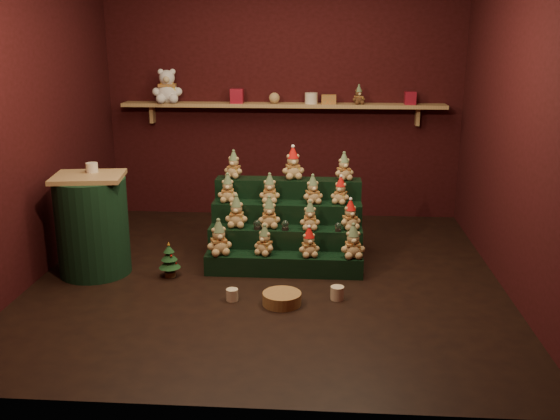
# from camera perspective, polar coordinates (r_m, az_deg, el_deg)

# --- Properties ---
(ground) EXTENTS (4.00, 4.00, 0.00)m
(ground) POSITION_cam_1_polar(r_m,az_deg,el_deg) (5.53, -1.08, -6.14)
(ground) COLOR black
(ground) RESTS_ON ground
(back_wall) EXTENTS (4.00, 0.10, 2.80)m
(back_wall) POSITION_cam_1_polar(r_m,az_deg,el_deg) (7.20, 0.34, 10.51)
(back_wall) COLOR black
(back_wall) RESTS_ON ground
(front_wall) EXTENTS (4.00, 0.10, 2.80)m
(front_wall) POSITION_cam_1_polar(r_m,az_deg,el_deg) (3.16, -4.53, 3.57)
(front_wall) COLOR black
(front_wall) RESTS_ON ground
(left_wall) EXTENTS (0.10, 4.00, 2.80)m
(left_wall) POSITION_cam_1_polar(r_m,az_deg,el_deg) (5.73, -22.25, 7.97)
(left_wall) COLOR black
(left_wall) RESTS_ON ground
(right_wall) EXTENTS (0.10, 4.00, 2.80)m
(right_wall) POSITION_cam_1_polar(r_m,az_deg,el_deg) (5.39, 21.33, 7.63)
(right_wall) COLOR black
(right_wall) RESTS_ON ground
(back_shelf) EXTENTS (3.60, 0.26, 0.24)m
(back_shelf) POSITION_cam_1_polar(r_m,az_deg,el_deg) (7.04, 0.24, 9.52)
(back_shelf) COLOR tan
(back_shelf) RESTS_ON ground
(riser_tier_front) EXTENTS (1.40, 0.22, 0.18)m
(riser_tier_front) POSITION_cam_1_polar(r_m,az_deg,el_deg) (5.56, 0.35, -4.99)
(riser_tier_front) COLOR black
(riser_tier_front) RESTS_ON ground
(riser_tier_midfront) EXTENTS (1.40, 0.22, 0.36)m
(riser_tier_midfront) POSITION_cam_1_polar(r_m,az_deg,el_deg) (5.74, 0.49, -3.37)
(riser_tier_midfront) COLOR black
(riser_tier_midfront) RESTS_ON ground
(riser_tier_midback) EXTENTS (1.40, 0.22, 0.54)m
(riser_tier_midback) POSITION_cam_1_polar(r_m,az_deg,el_deg) (5.92, 0.63, -1.85)
(riser_tier_midback) COLOR black
(riser_tier_midback) RESTS_ON ground
(riser_tier_back) EXTENTS (1.40, 0.22, 0.72)m
(riser_tier_back) POSITION_cam_1_polar(r_m,az_deg,el_deg) (6.10, 0.75, -0.42)
(riser_tier_back) COLOR black
(riser_tier_back) RESTS_ON ground
(teddy_0) EXTENTS (0.28, 0.27, 0.31)m
(teddy_0) POSITION_cam_1_polar(r_m,az_deg,el_deg) (5.53, -5.62, -2.50)
(teddy_0) COLOR tan
(teddy_0) RESTS_ON riser_tier_front
(teddy_1) EXTENTS (0.24, 0.24, 0.26)m
(teddy_1) POSITION_cam_1_polar(r_m,az_deg,el_deg) (5.51, -1.41, -2.77)
(teddy_1) COLOR tan
(teddy_1) RESTS_ON riser_tier_front
(teddy_2) EXTENTS (0.23, 0.21, 0.26)m
(teddy_2) POSITION_cam_1_polar(r_m,az_deg,el_deg) (5.47, 2.66, -2.95)
(teddy_2) COLOR tan
(teddy_2) RESTS_ON riser_tier_front
(teddy_3) EXTENTS (0.23, 0.21, 0.30)m
(teddy_3) POSITION_cam_1_polar(r_m,az_deg,el_deg) (5.46, 6.69, -2.85)
(teddy_3) COLOR tan
(teddy_3) RESTS_ON riser_tier_front
(teddy_4) EXTENTS (0.21, 0.19, 0.29)m
(teddy_4) POSITION_cam_1_polar(r_m,az_deg,el_deg) (5.70, -4.00, -0.13)
(teddy_4) COLOR tan
(teddy_4) RESTS_ON riser_tier_midfront
(teddy_5) EXTENTS (0.23, 0.21, 0.28)m
(teddy_5) POSITION_cam_1_polar(r_m,az_deg,el_deg) (5.66, -1.00, -0.23)
(teddy_5) COLOR tan
(teddy_5) RESTS_ON riser_tier_midfront
(teddy_6) EXTENTS (0.19, 0.17, 0.26)m
(teddy_6) POSITION_cam_1_polar(r_m,az_deg,el_deg) (5.62, 2.76, -0.51)
(teddy_6) COLOR tan
(teddy_6) RESTS_ON riser_tier_midfront
(teddy_7) EXTENTS (0.24, 0.24, 0.27)m
(teddy_7) POSITION_cam_1_polar(r_m,az_deg,el_deg) (5.66, 6.44, -0.43)
(teddy_7) COLOR tan
(teddy_7) RESTS_ON riser_tier_midfront
(teddy_8) EXTENTS (0.20, 0.18, 0.26)m
(teddy_8) POSITION_cam_1_polar(r_m,az_deg,el_deg) (5.87, -4.80, 2.01)
(teddy_8) COLOR tan
(teddy_8) RESTS_ON riser_tier_midback
(teddy_9) EXTENTS (0.20, 0.18, 0.27)m
(teddy_9) POSITION_cam_1_polar(r_m,az_deg,el_deg) (5.82, -0.95, 1.98)
(teddy_9) COLOR tan
(teddy_9) RESTS_ON riser_tier_midback
(teddy_10) EXTENTS (0.24, 0.23, 0.26)m
(teddy_10) POSITION_cam_1_polar(r_m,az_deg,el_deg) (5.80, 3.00, 1.88)
(teddy_10) COLOR tan
(teddy_10) RESTS_ON riser_tier_midback
(teddy_11) EXTENTS (0.22, 0.21, 0.25)m
(teddy_11) POSITION_cam_1_polar(r_m,az_deg,el_deg) (5.82, 5.57, 1.79)
(teddy_11) COLOR tan
(teddy_11) RESTS_ON riser_tier_midback
(teddy_12) EXTENTS (0.22, 0.21, 0.26)m
(teddy_12) POSITION_cam_1_polar(r_m,az_deg,el_deg) (6.05, -4.25, 4.17)
(teddy_12) COLOR tan
(teddy_12) RESTS_ON riser_tier_back
(teddy_13) EXTENTS (0.26, 0.24, 0.30)m
(teddy_13) POSITION_cam_1_polar(r_m,az_deg,el_deg) (5.99, 1.19, 4.30)
(teddy_13) COLOR tan
(teddy_13) RESTS_ON riser_tier_back
(teddy_14) EXTENTS (0.24, 0.23, 0.26)m
(teddy_14) POSITION_cam_1_polar(r_m,az_deg,el_deg) (5.97, 5.86, 3.98)
(teddy_14) COLOR tan
(teddy_14) RESTS_ON riser_tier_back
(snow_globe_a) EXTENTS (0.07, 0.07, 0.09)m
(snow_globe_a) POSITION_cam_1_polar(r_m,az_deg,el_deg) (5.63, -2.10, -1.34)
(snow_globe_a) COLOR black
(snow_globe_a) RESTS_ON riser_tier_midfront
(snow_globe_b) EXTENTS (0.07, 0.07, 0.09)m
(snow_globe_b) POSITION_cam_1_polar(r_m,az_deg,el_deg) (5.61, 0.48, -1.40)
(snow_globe_b) COLOR black
(snow_globe_b) RESTS_ON riser_tier_midfront
(snow_globe_c) EXTENTS (0.06, 0.06, 0.08)m
(snow_globe_c) POSITION_cam_1_polar(r_m,az_deg,el_deg) (5.61, 5.34, -1.54)
(snow_globe_c) COLOR black
(snow_globe_c) RESTS_ON riser_tier_midfront
(side_table) EXTENTS (0.65, 0.63, 0.90)m
(side_table) POSITION_cam_1_polar(r_m,az_deg,el_deg) (5.73, -16.78, -1.33)
(side_table) COLOR tan
(side_table) RESTS_ON ground
(table_ornament) EXTENTS (0.10, 0.10, 0.08)m
(table_ornament) POSITION_cam_1_polar(r_m,az_deg,el_deg) (5.70, -16.82, 3.74)
(table_ornament) COLOR beige
(table_ornament) RESTS_ON side_table
(mini_christmas_tree) EXTENTS (0.19, 0.19, 0.32)m
(mini_christmas_tree) POSITION_cam_1_polar(r_m,az_deg,el_deg) (5.57, -10.08, -4.50)
(mini_christmas_tree) COLOR #4B311B
(mini_christmas_tree) RESTS_ON ground
(mug_left) EXTENTS (0.10, 0.10, 0.10)m
(mug_left) POSITION_cam_1_polar(r_m,az_deg,el_deg) (5.06, -4.39, -7.73)
(mug_left) COLOR beige
(mug_left) RESTS_ON ground
(mug_right) EXTENTS (0.11, 0.11, 0.11)m
(mug_right) POSITION_cam_1_polar(r_m,az_deg,el_deg) (5.08, 5.26, -7.57)
(mug_right) COLOR beige
(mug_right) RESTS_ON ground
(wicker_basket) EXTENTS (0.33, 0.33, 0.10)m
(wicker_basket) POSITION_cam_1_polar(r_m,az_deg,el_deg) (4.98, 0.17, -8.10)
(wicker_basket) COLOR olive
(wicker_basket) RESTS_ON ground
(white_bear) EXTENTS (0.38, 0.35, 0.47)m
(white_bear) POSITION_cam_1_polar(r_m,az_deg,el_deg) (7.18, -10.29, 11.48)
(white_bear) COLOR white
(white_bear) RESTS_ON back_shelf
(brown_bear) EXTENTS (0.18, 0.17, 0.20)m
(brown_bear) POSITION_cam_1_polar(r_m,az_deg,el_deg) (6.98, 7.21, 10.40)
(brown_bear) COLOR #4E341A
(brown_bear) RESTS_ON back_shelf
(gift_tin_red_a) EXTENTS (0.14, 0.14, 0.16)m
(gift_tin_red_a) POSITION_cam_1_polar(r_m,az_deg,el_deg) (7.05, -3.95, 10.36)
(gift_tin_red_a) COLOR maroon
(gift_tin_red_a) RESTS_ON back_shelf
(gift_tin_cream) EXTENTS (0.14, 0.14, 0.12)m
(gift_tin_cream) POSITION_cam_1_polar(r_m,az_deg,el_deg) (6.99, 2.87, 10.17)
(gift_tin_cream) COLOR beige
(gift_tin_cream) RESTS_ON back_shelf
(gift_tin_red_b) EXTENTS (0.12, 0.12, 0.14)m
(gift_tin_red_b) POSITION_cam_1_polar(r_m,az_deg,el_deg) (7.05, 11.81, 9.99)
(gift_tin_red_b) COLOR maroon
(gift_tin_red_b) RESTS_ON back_shelf
(shelf_plush_ball) EXTENTS (0.12, 0.12, 0.12)m
(shelf_plush_ball) POSITION_cam_1_polar(r_m,az_deg,el_deg) (7.01, -0.52, 10.20)
(shelf_plush_ball) COLOR tan
(shelf_plush_ball) RESTS_ON back_shelf
(scarf_gift_box) EXTENTS (0.16, 0.10, 0.10)m
(scarf_gift_box) POSITION_cam_1_polar(r_m,az_deg,el_deg) (6.99, 4.48, 10.06)
(scarf_gift_box) COLOR #D3511D
(scarf_gift_box) RESTS_ON back_shelf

